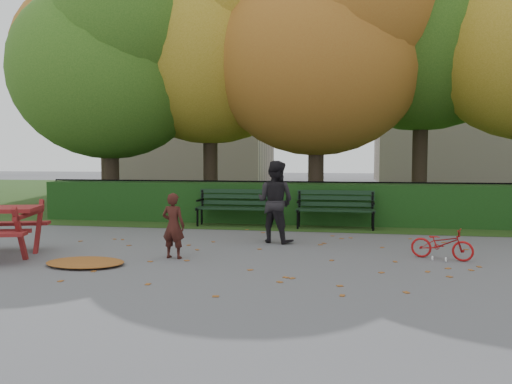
% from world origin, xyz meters
% --- Properties ---
extents(ground, '(90.00, 90.00, 0.00)m').
position_xyz_m(ground, '(0.00, 0.00, 0.00)').
color(ground, slate).
rests_on(ground, ground).
extents(grass_strip, '(90.00, 90.00, 0.00)m').
position_xyz_m(grass_strip, '(0.00, 14.00, 0.01)').
color(grass_strip, '#223D13').
rests_on(grass_strip, ground).
extents(building_left, '(10.00, 7.00, 15.00)m').
position_xyz_m(building_left, '(-9.00, 26.00, 7.50)').
color(building_left, '#BCA896').
rests_on(building_left, ground).
extents(building_right, '(9.00, 6.00, 12.00)m').
position_xyz_m(building_right, '(8.00, 28.00, 6.00)').
color(building_right, '#BCA896').
rests_on(building_right, ground).
extents(hedge, '(13.00, 0.90, 1.00)m').
position_xyz_m(hedge, '(0.00, 4.50, 0.50)').
color(hedge, black).
rests_on(hedge, ground).
extents(iron_fence, '(14.00, 0.04, 1.02)m').
position_xyz_m(iron_fence, '(0.00, 5.30, 0.54)').
color(iron_fence, black).
rests_on(iron_fence, ground).
extents(tree_a, '(5.88, 5.60, 7.48)m').
position_xyz_m(tree_a, '(-5.19, 5.58, 4.52)').
color(tree_a, black).
rests_on(tree_a, ground).
extents(tree_b, '(6.72, 6.40, 8.79)m').
position_xyz_m(tree_b, '(-2.44, 6.75, 5.40)').
color(tree_b, black).
rests_on(tree_b, ground).
extents(tree_c, '(6.30, 6.00, 8.00)m').
position_xyz_m(tree_c, '(0.83, 5.96, 4.82)').
color(tree_c, black).
rests_on(tree_c, ground).
extents(tree_d, '(7.14, 6.80, 9.58)m').
position_xyz_m(tree_d, '(3.88, 7.23, 5.98)').
color(tree_d, black).
rests_on(tree_d, ground).
extents(tree_f, '(6.93, 6.60, 9.19)m').
position_xyz_m(tree_f, '(-7.13, 9.24, 5.69)').
color(tree_f, black).
rests_on(tree_f, ground).
extents(bench_left, '(1.80, 0.57, 0.88)m').
position_xyz_m(bench_left, '(-1.30, 3.70, 0.52)').
color(bench_left, black).
rests_on(bench_left, ground).
extents(bench_right, '(1.80, 0.57, 0.88)m').
position_xyz_m(bench_right, '(1.10, 3.70, 0.52)').
color(bench_right, black).
rests_on(bench_right, ground).
extents(leaf_pile, '(1.41, 1.14, 0.08)m').
position_xyz_m(leaf_pile, '(-2.61, -0.99, 0.04)').
color(leaf_pile, brown).
rests_on(leaf_pile, ground).
extents(leaf_scatter, '(9.00, 5.70, 0.01)m').
position_xyz_m(leaf_scatter, '(0.00, 0.30, 0.01)').
color(leaf_scatter, brown).
rests_on(leaf_scatter, ground).
extents(child, '(0.42, 0.31, 1.08)m').
position_xyz_m(child, '(-1.45, -0.25, 0.54)').
color(child, '#381612').
rests_on(child, ground).
extents(adult, '(0.94, 0.84, 1.59)m').
position_xyz_m(adult, '(-0.02, 1.57, 0.80)').
color(adult, black).
rests_on(adult, ground).
extents(bicycle, '(1.03, 0.66, 0.51)m').
position_xyz_m(bicycle, '(2.87, 0.42, 0.26)').
color(bicycle, '#A40F10').
rests_on(bicycle, ground).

